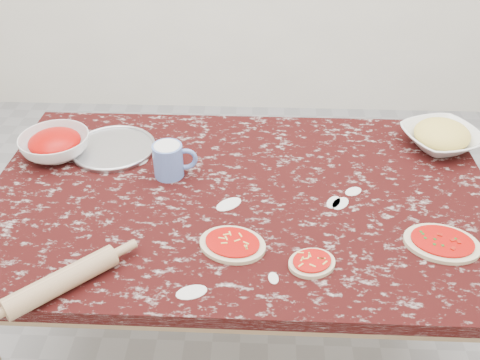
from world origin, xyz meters
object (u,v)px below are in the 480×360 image
Objects in this scene: pizza_tray at (113,149)px; cheese_bowl at (441,139)px; flour_mug at (170,160)px; rolling_pin at (62,281)px; worktable at (240,213)px; sauce_bowl at (55,145)px.

pizza_tray is 1.12× the size of cheese_bowl.
flour_mug is 0.55m from rolling_pin.
rolling_pin is at bearing -110.68° from flour_mug.
flour_mug is 0.50× the size of rolling_pin.
worktable is 6.72× the size of sauce_bowl.
sauce_bowl is at bearing -169.04° from pizza_tray.
rolling_pin is at bearing -147.02° from cheese_bowl.
flour_mug is at bearing -166.87° from cheese_bowl.
sauce_bowl is 1.36m from cheese_bowl.
cheese_bowl is at bearing 4.77° from sauce_bowl.
sauce_bowl is at bearing 165.79° from flour_mug.
rolling_pin is (-1.13, -0.73, -0.00)m from cheese_bowl.
flour_mug is at bearing 69.32° from rolling_pin.
pizza_tray reaches higher than worktable.
cheese_bowl reaches higher than worktable.
rolling_pin is at bearing -135.20° from worktable.
cheese_bowl is 1.79× the size of flour_mug.
worktable is at bearing -21.05° from flour_mug.
cheese_bowl is at bearing 3.75° from pizza_tray.
pizza_tray is at bearing 10.96° from sauce_bowl.
worktable is 11.05× the size of flour_mug.
sauce_bowl is 0.43m from flour_mug.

